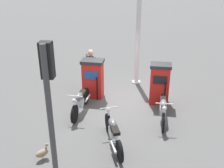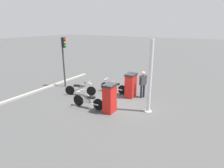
{
  "view_description": "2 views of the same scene",
  "coord_description": "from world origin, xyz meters",
  "px_view_note": "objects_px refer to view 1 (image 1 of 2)",
  "views": [
    {
      "loc": [
        9.33,
        1.48,
        5.01
      ],
      "look_at": [
        0.76,
        -0.31,
        1.11
      ],
      "focal_mm": 43.79,
      "sensor_mm": 36.0,
      "label": 1
    },
    {
      "loc": [
        -5.25,
        9.32,
        4.58
      ],
      "look_at": [
        0.66,
        -0.56,
        0.93
      ],
      "focal_mm": 30.27,
      "sensor_mm": 36.0,
      "label": 2
    }
  ],
  "objects_px": {
    "motorcycle_near_pump": "(80,102)",
    "attendant_person": "(91,67)",
    "fuel_pump_near": "(93,78)",
    "wandering_duck": "(42,153)",
    "motorcycle_extra": "(113,132)",
    "canopy_support_pole": "(138,42)",
    "fuel_pump_far": "(160,84)",
    "roadside_traffic_light": "(50,100)",
    "motorcycle_far_pump": "(163,109)"
  },
  "relations": [
    {
      "from": "fuel_pump_near",
      "to": "motorcycle_far_pump",
      "type": "height_order",
      "value": "fuel_pump_near"
    },
    {
      "from": "motorcycle_near_pump",
      "to": "attendant_person",
      "type": "xyz_separation_m",
      "value": [
        -2.11,
        -0.18,
        0.56
      ]
    },
    {
      "from": "motorcycle_far_pump",
      "to": "roadside_traffic_light",
      "type": "bearing_deg",
      "value": -30.18
    },
    {
      "from": "fuel_pump_near",
      "to": "motorcycle_near_pump",
      "type": "height_order",
      "value": "fuel_pump_near"
    },
    {
      "from": "wandering_duck",
      "to": "motorcycle_extra",
      "type": "bearing_deg",
      "value": 120.99
    },
    {
      "from": "fuel_pump_near",
      "to": "canopy_support_pole",
      "type": "bearing_deg",
      "value": 139.59
    },
    {
      "from": "attendant_person",
      "to": "roadside_traffic_light",
      "type": "bearing_deg",
      "value": 8.41
    },
    {
      "from": "attendant_person",
      "to": "motorcycle_extra",
      "type": "bearing_deg",
      "value": 24.72
    },
    {
      "from": "motorcycle_extra",
      "to": "roadside_traffic_light",
      "type": "height_order",
      "value": "roadside_traffic_light"
    },
    {
      "from": "fuel_pump_near",
      "to": "attendant_person",
      "type": "distance_m",
      "value": 0.8
    },
    {
      "from": "fuel_pump_near",
      "to": "motorcycle_extra",
      "type": "relative_size",
      "value": 0.81
    },
    {
      "from": "attendant_person",
      "to": "wandering_duck",
      "type": "bearing_deg",
      "value": -0.74
    },
    {
      "from": "fuel_pump_far",
      "to": "motorcycle_far_pump",
      "type": "relative_size",
      "value": 0.79
    },
    {
      "from": "fuel_pump_near",
      "to": "wandering_duck",
      "type": "height_order",
      "value": "fuel_pump_near"
    },
    {
      "from": "fuel_pump_near",
      "to": "roadside_traffic_light",
      "type": "distance_m",
      "value": 5.49
    },
    {
      "from": "motorcycle_extra",
      "to": "canopy_support_pole",
      "type": "distance_m",
      "value": 5.0
    },
    {
      "from": "fuel_pump_near",
      "to": "motorcycle_far_pump",
      "type": "xyz_separation_m",
      "value": [
        1.35,
        2.82,
        -0.32
      ]
    },
    {
      "from": "wandering_duck",
      "to": "roadside_traffic_light",
      "type": "height_order",
      "value": "roadside_traffic_light"
    },
    {
      "from": "fuel_pump_far",
      "to": "canopy_support_pole",
      "type": "distance_m",
      "value": 2.36
    },
    {
      "from": "motorcycle_near_pump",
      "to": "canopy_support_pole",
      "type": "bearing_deg",
      "value": 152.92
    },
    {
      "from": "fuel_pump_far",
      "to": "motorcycle_far_pump",
      "type": "bearing_deg",
      "value": 8.3
    },
    {
      "from": "motorcycle_near_pump",
      "to": "motorcycle_extra",
      "type": "height_order",
      "value": "motorcycle_near_pump"
    },
    {
      "from": "wandering_duck",
      "to": "fuel_pump_near",
      "type": "bearing_deg",
      "value": 175.21
    },
    {
      "from": "motorcycle_far_pump",
      "to": "fuel_pump_near",
      "type": "bearing_deg",
      "value": -115.55
    },
    {
      "from": "fuel_pump_near",
      "to": "wandering_duck",
      "type": "xyz_separation_m",
      "value": [
        4.06,
        -0.34,
        -0.58
      ]
    },
    {
      "from": "fuel_pump_far",
      "to": "canopy_support_pole",
      "type": "height_order",
      "value": "canopy_support_pole"
    },
    {
      "from": "roadside_traffic_light",
      "to": "canopy_support_pole",
      "type": "bearing_deg",
      "value": 172.36
    },
    {
      "from": "fuel_pump_far",
      "to": "motorcycle_extra",
      "type": "height_order",
      "value": "fuel_pump_far"
    },
    {
      "from": "wandering_duck",
      "to": "canopy_support_pole",
      "type": "distance_m",
      "value": 6.37
    },
    {
      "from": "motorcycle_far_pump",
      "to": "canopy_support_pole",
      "type": "height_order",
      "value": "canopy_support_pole"
    },
    {
      "from": "fuel_pump_near",
      "to": "motorcycle_extra",
      "type": "distance_m",
      "value": 3.34
    },
    {
      "from": "wandering_duck",
      "to": "fuel_pump_far",
      "type": "bearing_deg",
      "value": 143.88
    },
    {
      "from": "fuel_pump_far",
      "to": "wandering_duck",
      "type": "bearing_deg",
      "value": -36.12
    },
    {
      "from": "attendant_person",
      "to": "canopy_support_pole",
      "type": "height_order",
      "value": "canopy_support_pole"
    },
    {
      "from": "motorcycle_far_pump",
      "to": "roadside_traffic_light",
      "type": "distance_m",
      "value": 4.88
    },
    {
      "from": "fuel_pump_far",
      "to": "wandering_duck",
      "type": "relative_size",
      "value": 3.48
    },
    {
      "from": "motorcycle_extra",
      "to": "attendant_person",
      "type": "xyz_separation_m",
      "value": [
        -3.72,
        -1.71,
        0.57
      ]
    },
    {
      "from": "wandering_duck",
      "to": "motorcycle_far_pump",
      "type": "bearing_deg",
      "value": 130.64
    },
    {
      "from": "fuel_pump_far",
      "to": "motorcycle_far_pump",
      "type": "xyz_separation_m",
      "value": [
        1.35,
        0.2,
        -0.33
      ]
    },
    {
      "from": "motorcycle_near_pump",
      "to": "fuel_pump_near",
      "type": "bearing_deg",
      "value": 175.99
    },
    {
      "from": "fuel_pump_far",
      "to": "wandering_duck",
      "type": "xyz_separation_m",
      "value": [
        4.06,
        -2.97,
        -0.59
      ]
    },
    {
      "from": "motorcycle_near_pump",
      "to": "canopy_support_pole",
      "type": "xyz_separation_m",
      "value": [
        -3.18,
        1.63,
        1.42
      ]
    },
    {
      "from": "motorcycle_near_pump",
      "to": "roadside_traffic_light",
      "type": "xyz_separation_m",
      "value": [
        3.8,
        0.69,
        2.06
      ]
    },
    {
      "from": "attendant_person",
      "to": "roadside_traffic_light",
      "type": "xyz_separation_m",
      "value": [
        5.9,
        0.87,
        1.51
      ]
    },
    {
      "from": "fuel_pump_far",
      "to": "roadside_traffic_light",
      "type": "height_order",
      "value": "roadside_traffic_light"
    },
    {
      "from": "fuel_pump_near",
      "to": "motorcycle_near_pump",
      "type": "relative_size",
      "value": 0.77
    },
    {
      "from": "fuel_pump_near",
      "to": "roadside_traffic_light",
      "type": "height_order",
      "value": "roadside_traffic_light"
    },
    {
      "from": "fuel_pump_far",
      "to": "wandering_duck",
      "type": "distance_m",
      "value": 5.06
    },
    {
      "from": "fuel_pump_far",
      "to": "wandering_duck",
      "type": "height_order",
      "value": "fuel_pump_far"
    },
    {
      "from": "fuel_pump_far",
      "to": "roadside_traffic_light",
      "type": "bearing_deg",
      "value": -21.41
    }
  ]
}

